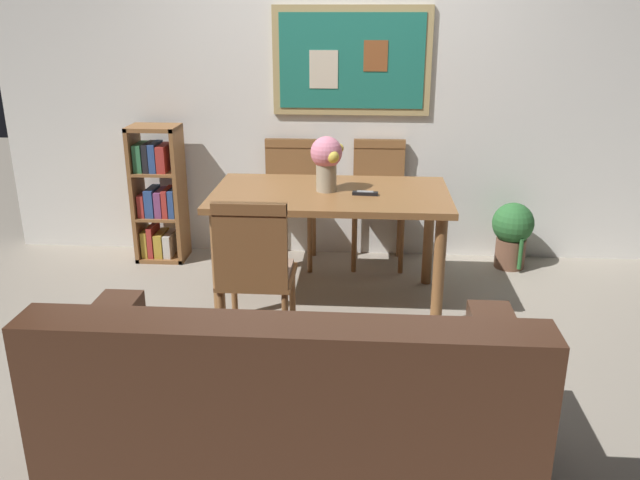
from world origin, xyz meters
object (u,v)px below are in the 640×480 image
Objects in this scene: bookshelf at (158,197)px; dining_table at (330,207)px; dining_chair_far_right at (378,192)px; dining_chair_far_left at (290,191)px; flower_vase at (327,159)px; leather_couch at (291,415)px; dining_chair_near_left at (254,265)px; potted_ivy at (512,232)px; tv_remote at (365,193)px.

dining_table is at bearing -27.27° from bookshelf.
dining_chair_far_right is at bearing 2.69° from bookshelf.
flower_vase is at bearing -66.19° from dining_chair_far_left.
leather_couch is 5.26× the size of flower_vase.
flower_vase reaches higher than bookshelf.
dining_chair_near_left is 1.07m from leather_couch.
potted_ivy is (0.99, -0.08, -0.26)m from dining_chair_far_right.
dining_table is 1.78m from leather_couch.
dining_chair_near_left reaches higher than tv_remote.
dining_table is 1.44× the size of bookshelf.
dining_chair_far_right and dining_chair_far_left have the same top height.
dining_chair_far_left is at bearing 96.62° from leather_couch.
flower_vase is at bearing 153.39° from dining_table.
dining_chair_near_left is 0.93m from flower_vase.
flower_vase reaches higher than potted_ivy.
dining_chair_far_right is 0.86m from tv_remote.
dining_chair_far_right is 0.66m from dining_chair_far_left.
bookshelf is at bearing 152.72° from flower_vase.
bookshelf is 6.44× the size of tv_remote.
tv_remote is (0.58, 0.69, 0.22)m from dining_chair_near_left.
tv_remote reaches higher than dining_table.
flower_vase is (0.32, -0.72, 0.41)m from dining_chair_far_left.
leather_couch reaches higher than dining_table.
potted_ivy is 1.63m from flower_vase.
tv_remote is (-0.10, -0.83, 0.22)m from dining_chair_far_right.
dining_chair_far_left is 5.74× the size of tv_remote.
leather_couch is 2.76m from bookshelf.
tv_remote is (0.27, 1.69, 0.44)m from leather_couch.
leather_couch is 1.88m from flower_vase.
potted_ivy is 1.58× the size of flower_vase.
dining_table is at bearing 88.19° from leather_couch.
tv_remote is at bearing -145.25° from potted_ivy.
dining_table is 2.73× the size of potted_ivy.
dining_chair_far_right reaches higher than tv_remote.
dining_chair_far_right and dining_chair_near_left have the same top height.
dining_chair_near_left is (-0.02, -1.49, 0.00)m from dining_chair_far_left.
flower_vase is (0.33, 0.76, 0.41)m from dining_chair_near_left.
potted_ivy is at bearing -4.50° from dining_chair_far_right.
dining_chair_near_left reaches higher than leather_couch.
tv_remote is at bearing -16.94° from dining_table.
dining_chair_near_left is (-0.67, -1.51, 0.00)m from dining_chair_far_right.
dining_chair_near_left is at bearing -130.03° from tv_remote.
dining_table is 4.31× the size of flower_vase.
bookshelf is 1.74m from tv_remote.
leather_couch is 1.76m from tv_remote.
dining_table is 0.82× the size of leather_couch.
dining_chair_near_left is 2.21m from potted_ivy.
bookshelf is 1.90× the size of potted_ivy.
flower_vase reaches higher than dining_chair_far_left.
flower_vase is (-0.03, 0.01, 0.31)m from dining_table.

